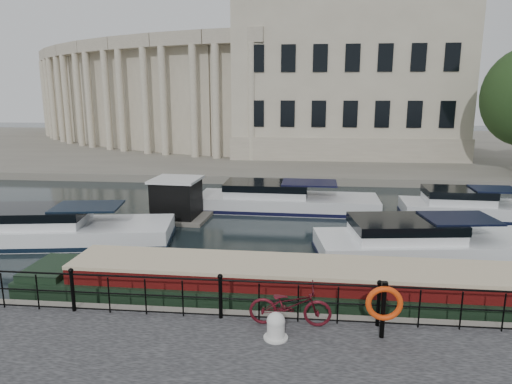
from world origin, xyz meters
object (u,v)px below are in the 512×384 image
at_px(bicycle, 290,305).
at_px(harbour_hut, 177,201).
at_px(life_ring_post, 384,304).
at_px(narrowboat, 292,290).
at_px(mooring_bollard, 276,326).

relative_size(bicycle, harbour_hut, 0.62).
bearing_deg(life_ring_post, narrowboat, 126.47).
xyz_separation_m(life_ring_post, harbour_hut, (-8.21, 11.72, -0.49)).
distance_m(mooring_bollard, harbour_hut, 13.23).
relative_size(mooring_bollard, narrowboat, 0.04).
bearing_deg(narrowboat, life_ring_post, -52.60).
height_order(life_ring_post, harbour_hut, harbour_hut).
bearing_deg(bicycle, narrowboat, -0.67).
bearing_deg(narrowboat, mooring_bollard, -94.98).
xyz_separation_m(bicycle, narrowboat, (0.01, 2.52, -0.73)).
relative_size(mooring_bollard, life_ring_post, 0.47).
distance_m(bicycle, mooring_bollard, 0.79).
height_order(mooring_bollard, harbour_hut, harbour_hut).
bearing_deg(bicycle, harbour_hut, 27.62).
xyz_separation_m(narrowboat, harbour_hut, (-6.01, 8.75, 0.59)).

